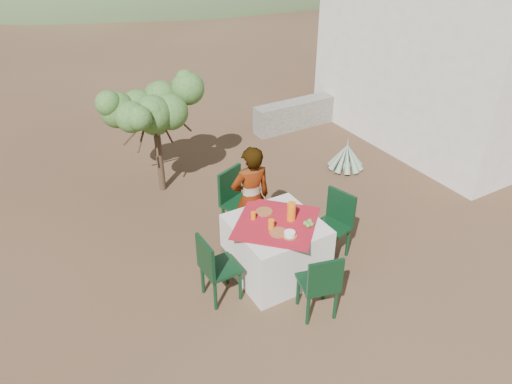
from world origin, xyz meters
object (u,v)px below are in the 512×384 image
(chair_right, at_px, (335,222))
(guesthouse, at_px, (455,56))
(agave, at_px, (346,157))
(person, at_px, (251,198))
(chair_far, at_px, (237,199))
(chair_near, at_px, (320,283))
(juice_pitcher, at_px, (291,211))
(chair_left, at_px, (215,266))
(table, at_px, (276,248))
(shrub_tree, at_px, (157,113))

(chair_right, bearing_deg, guesthouse, 99.62)
(agave, bearing_deg, person, -157.25)
(person, bearing_deg, chair_far, -82.08)
(person, xyz_separation_m, agave, (2.48, 1.04, -0.52))
(chair_far, xyz_separation_m, chair_near, (0.01, -1.92, -0.05))
(guesthouse, xyz_separation_m, juice_pitcher, (-4.95, -2.00, -0.62))
(chair_left, height_order, person, person)
(table, height_order, chair_near, chair_near)
(table, distance_m, chair_left, 0.87)
(juice_pitcher, bearing_deg, chair_left, -179.41)
(table, height_order, chair_right, chair_right)
(table, bearing_deg, chair_near, -88.89)
(juice_pitcher, bearing_deg, guesthouse, 22.01)
(shrub_tree, distance_m, juice_pitcher, 2.82)
(agave, bearing_deg, chair_far, -165.22)
(table, height_order, juice_pitcher, juice_pitcher)
(table, bearing_deg, chair_right, -4.13)
(chair_near, height_order, juice_pitcher, juice_pitcher)
(guesthouse, distance_m, juice_pitcher, 5.37)
(person, bearing_deg, guesthouse, -159.18)
(table, relative_size, chair_far, 1.36)
(table, distance_m, agave, 3.02)
(table, bearing_deg, chair_left, -176.91)
(shrub_tree, bearing_deg, person, -77.24)
(table, relative_size, shrub_tree, 0.80)
(guesthouse, bearing_deg, juice_pitcher, -157.99)
(chair_near, bearing_deg, shrub_tree, -68.11)
(chair_left, height_order, agave, chair_left)
(chair_right, bearing_deg, chair_near, -61.12)
(shrub_tree, bearing_deg, chair_right, -64.72)
(guesthouse, bearing_deg, chair_right, -154.66)
(shrub_tree, xyz_separation_m, guesthouse, (5.57, -0.72, 0.21))
(chair_near, xyz_separation_m, chair_left, (-0.88, 0.84, 0.00))
(person, distance_m, agave, 2.74)
(table, xyz_separation_m, chair_left, (-0.86, -0.05, 0.11))
(shrub_tree, bearing_deg, agave, -18.67)
(table, bearing_deg, guesthouse, 20.94)
(table, distance_m, chair_far, 1.04)
(shrub_tree, relative_size, agave, 2.47)
(chair_far, distance_m, juice_pitcher, 1.14)
(chair_far, distance_m, shrub_tree, 1.87)
(agave, bearing_deg, shrub_tree, 161.33)
(chair_near, height_order, guesthouse, guesthouse)
(agave, bearing_deg, chair_left, -152.69)
(table, xyz_separation_m, agave, (2.50, 1.69, -0.16))
(chair_left, distance_m, shrub_tree, 2.87)
(chair_right, height_order, agave, chair_right)
(chair_far, height_order, person, person)
(chair_right, relative_size, shrub_tree, 0.56)
(agave, height_order, juice_pitcher, juice_pitcher)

